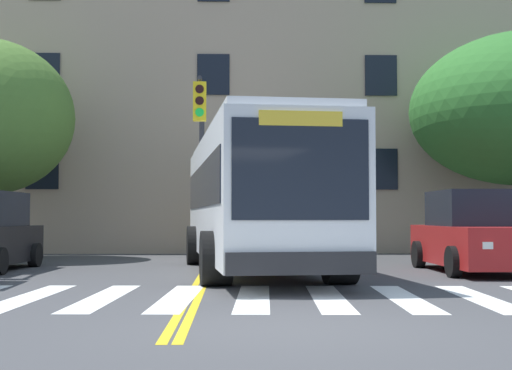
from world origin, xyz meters
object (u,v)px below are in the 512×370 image
Objects in this scene: traffic_light_overhead at (201,137)px; car_navy_behind_bus at (281,229)px; city_bus at (254,196)px; car_red_far_lane at (476,235)px.

car_navy_behind_bus is at bearing 67.25° from traffic_light_overhead.
city_bus is 4.22m from traffic_light_overhead.
car_navy_behind_bus is (-3.79, 10.40, -0.04)m from car_red_far_lane.
car_red_far_lane is 11.07m from car_navy_behind_bus.
car_navy_behind_bus is at bearing 110.03° from car_red_far_lane.
traffic_light_overhead reaches higher than car_red_far_lane.
car_red_far_lane reaches higher than car_navy_behind_bus.
traffic_light_overhead reaches higher than car_navy_behind_bus.
car_red_far_lane is at bearing -69.97° from car_navy_behind_bus.
traffic_light_overhead is (-2.69, -6.42, 2.72)m from car_navy_behind_bus.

